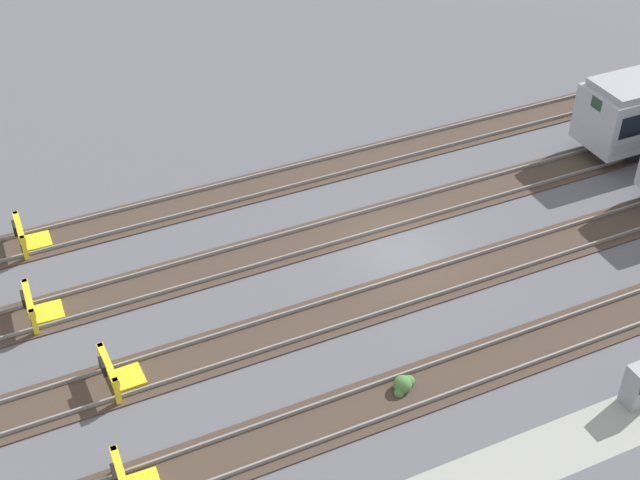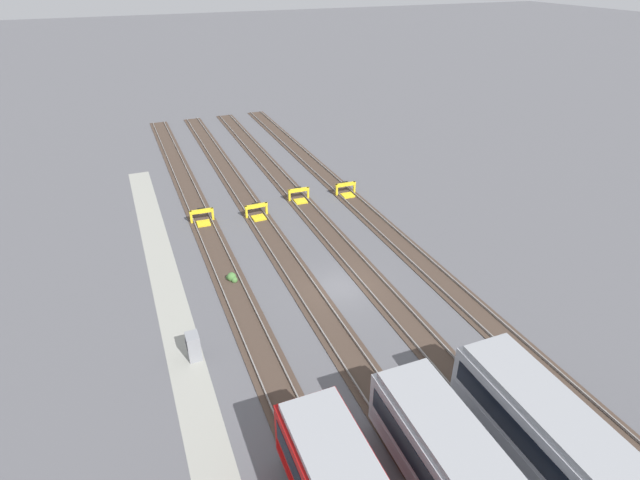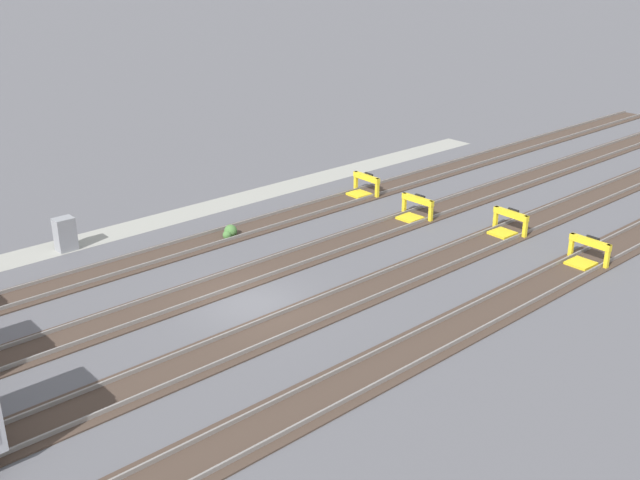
# 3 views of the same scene
# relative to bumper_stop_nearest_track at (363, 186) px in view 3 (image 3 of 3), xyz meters

# --- Properties ---
(ground_plane) EXTENTS (400.00, 400.00, 0.00)m
(ground_plane) POSITION_rel_bumper_stop_nearest_track_xyz_m (13.07, 6.83, -0.51)
(ground_plane) COLOR #5B5B60
(service_walkway) EXTENTS (54.00, 2.00, 0.01)m
(service_walkway) POSITION_rel_bumper_stop_nearest_track_xyz_m (13.07, -4.08, -0.51)
(service_walkway) COLOR #9E9E93
(service_walkway) RESTS_ON ground
(rail_track_nearest) EXTENTS (90.00, 2.23, 0.21)m
(rail_track_nearest) POSITION_rel_bumper_stop_nearest_track_xyz_m (13.07, 0.01, -0.47)
(rail_track_nearest) COLOR #47382D
(rail_track_nearest) RESTS_ON ground
(rail_track_near_inner) EXTENTS (90.00, 2.24, 0.21)m
(rail_track_near_inner) POSITION_rel_bumper_stop_nearest_track_xyz_m (13.07, 4.56, -0.47)
(rail_track_near_inner) COLOR #47382D
(rail_track_near_inner) RESTS_ON ground
(rail_track_middle) EXTENTS (90.00, 2.24, 0.21)m
(rail_track_middle) POSITION_rel_bumper_stop_nearest_track_xyz_m (13.07, 9.10, -0.47)
(rail_track_middle) COLOR #47382D
(rail_track_middle) RESTS_ON ground
(rail_track_far_inner) EXTENTS (90.00, 2.23, 0.21)m
(rail_track_far_inner) POSITION_rel_bumper_stop_nearest_track_xyz_m (13.07, 13.65, -0.47)
(rail_track_far_inner) COLOR #47382D
(rail_track_far_inner) RESTS_ON ground
(bumper_stop_nearest_track) EXTENTS (1.37, 2.01, 1.22)m
(bumper_stop_nearest_track) POSITION_rel_bumper_stop_nearest_track_xyz_m (0.00, 0.00, 0.00)
(bumper_stop_nearest_track) COLOR yellow
(bumper_stop_nearest_track) RESTS_ON ground
(bumper_stop_near_inner_track) EXTENTS (1.36, 2.01, 1.22)m
(bumper_stop_near_inner_track) POSITION_rel_bumper_stop_nearest_track_xyz_m (0.78, 4.56, 0.00)
(bumper_stop_near_inner_track) COLOR yellow
(bumper_stop_near_inner_track) RESTS_ON ground
(bumper_stop_middle_track) EXTENTS (1.38, 2.01, 1.22)m
(bumper_stop_middle_track) POSITION_rel_bumper_stop_nearest_track_xyz_m (-1.00, 9.09, 0.00)
(bumper_stop_middle_track) COLOR yellow
(bumper_stop_middle_track) RESTS_ON ground
(bumper_stop_far_inner_track) EXTENTS (1.36, 2.01, 1.22)m
(bumper_stop_far_inner_track) POSITION_rel_bumper_stop_nearest_track_xyz_m (-0.54, 13.64, 0.00)
(bumper_stop_far_inner_track) COLOR yellow
(bumper_stop_far_inner_track) RESTS_ON ground
(electrical_cabinet) EXTENTS (0.90, 0.73, 1.60)m
(electrical_cabinet) POSITION_rel_bumper_stop_nearest_track_xyz_m (16.20, -3.55, 0.29)
(electrical_cabinet) COLOR gray
(electrical_cabinet) RESTS_ON ground
(weed_clump) EXTENTS (0.92, 0.70, 0.64)m
(weed_clump) POSITION_rel_bumper_stop_nearest_track_xyz_m (9.45, 0.20, -0.27)
(weed_clump) COLOR #4C7F3D
(weed_clump) RESTS_ON ground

